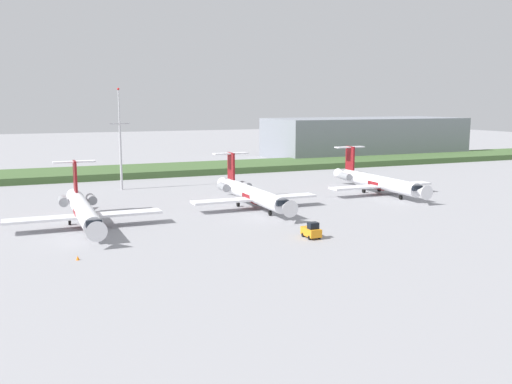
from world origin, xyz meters
TOP-DOWN VIEW (x-y plane):
  - ground_plane at (0.00, 30.00)m, footprint 500.00×500.00m
  - grass_berm at (0.00, 61.72)m, footprint 320.00×20.00m
  - regional_jet_nearest at (-29.62, 1.92)m, footprint 22.81×31.00m
  - regional_jet_second at (-0.24, 6.30)m, footprint 22.81×31.00m
  - regional_jet_third at (29.45, 10.83)m, footprint 22.81×31.00m
  - antenna_mast at (-17.96, 36.72)m, footprint 4.40×0.50m
  - distant_hangar at (73.40, 81.75)m, footprint 67.83×27.82m
  - baggage_tug at (-1.39, -18.20)m, footprint 1.72×3.20m
  - safety_cone_front_marker at (-32.40, -17.26)m, footprint 0.44×0.44m

SIDE VIEW (x-z plane):
  - ground_plane at x=0.00m, z-range 0.00..0.00m
  - safety_cone_front_marker at x=-32.40m, z-range 0.00..0.55m
  - grass_berm at x=0.00m, z-range 0.00..1.65m
  - baggage_tug at x=-1.39m, z-range -0.15..2.15m
  - regional_jet_nearest at x=-29.62m, z-range -1.96..7.04m
  - regional_jet_second at x=-0.24m, z-range -1.96..7.04m
  - regional_jet_third at x=29.45m, z-range -1.96..7.04m
  - distant_hangar at x=73.40m, z-range 0.00..13.19m
  - antenna_mast at x=-17.96m, z-range -1.81..19.78m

